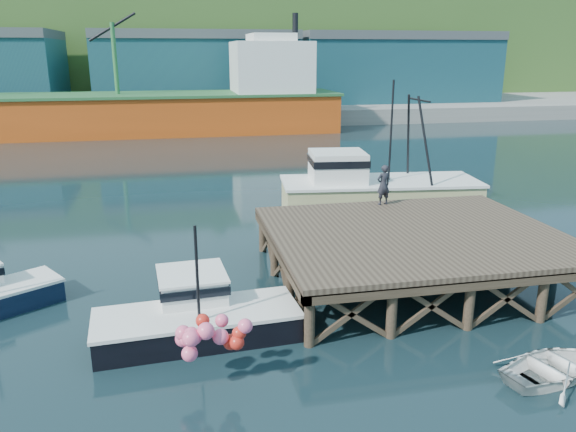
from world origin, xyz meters
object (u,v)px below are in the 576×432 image
object	(u,v)px
boat_black	(196,314)
dinghy	(554,367)
dockworker	(383,185)
trawler	(376,187)

from	to	relation	value
boat_black	dinghy	bearing A→B (deg)	-29.16
boat_black	dockworker	size ratio (longest dim) A/B	3.53
boat_black	dockworker	distance (m)	12.31
dinghy	dockworker	size ratio (longest dim) A/B	1.79
dinghy	dockworker	world-z (taller)	dockworker
boat_black	trawler	xyz separation A→B (m)	(11.30, 13.18, 0.84)
boat_black	trawler	bearing A→B (deg)	45.47
dinghy	dockworker	distance (m)	12.64
dinghy	dockworker	bearing A→B (deg)	-11.33
trawler	dockworker	size ratio (longest dim) A/B	6.11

